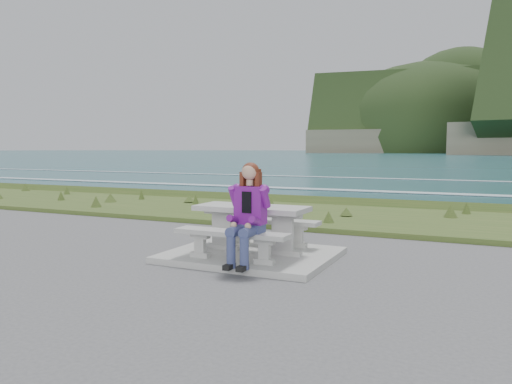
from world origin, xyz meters
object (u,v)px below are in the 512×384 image
Objects in this scene: bench_seaward at (269,225)px; seated_woman at (246,228)px; bench_landward at (231,238)px; picnic_table at (252,216)px.

seated_woman is (0.31, -1.54, 0.19)m from bench_seaward.
picnic_table is at bearing 90.00° from bench_landward.
seated_woman is at bearing -78.65° from bench_seaward.
picnic_table is 1.00× the size of bench_landward.
bench_seaward is (0.00, 1.40, 0.00)m from bench_landward.
bench_landward is at bearing 154.71° from seated_woman.
bench_landward is (0.00, -0.70, -0.23)m from picnic_table.
seated_woman is at bearing -24.36° from bench_landward.
seated_woman reaches higher than bench_landward.
picnic_table is at bearing -90.00° from bench_seaward.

